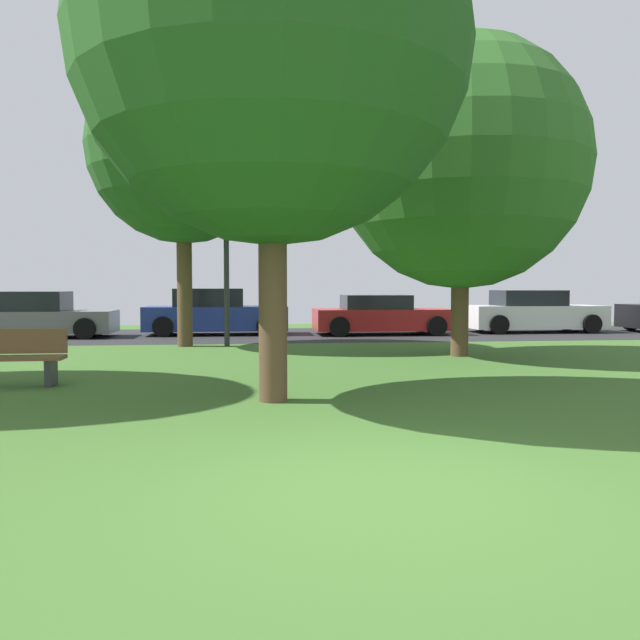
{
  "coord_description": "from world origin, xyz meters",
  "views": [
    {
      "loc": [
        -1.06,
        -5.02,
        1.58
      ],
      "look_at": [
        0.0,
        4.08,
        1.1
      ],
      "focal_mm": 36.54,
      "sensor_mm": 36.0,
      "label": 1
    }
  ],
  "objects_px": {
    "maple_tree_far": "(183,149)",
    "oak_tree_right": "(272,46)",
    "parked_car_white": "(533,313)",
    "oak_tree_left": "(461,164)",
    "parked_car_blue": "(215,314)",
    "parked_car_red": "(381,316)",
    "parked_car_grey": "(36,317)",
    "street_lamp_post": "(226,260)",
    "park_bench": "(12,357)"
  },
  "relations": [
    {
      "from": "parked_car_white",
      "to": "park_bench",
      "type": "xyz_separation_m",
      "value": [
        -13.45,
        -10.51,
        -0.2
      ]
    },
    {
      "from": "maple_tree_far",
      "to": "parked_car_red",
      "type": "bearing_deg",
      "value": 30.6
    },
    {
      "from": "parked_car_white",
      "to": "park_bench",
      "type": "bearing_deg",
      "value": -141.99
    },
    {
      "from": "street_lamp_post",
      "to": "maple_tree_far",
      "type": "bearing_deg",
      "value": 174.89
    },
    {
      "from": "oak_tree_left",
      "to": "parked_car_blue",
      "type": "bearing_deg",
      "value": 128.91
    },
    {
      "from": "oak_tree_left",
      "to": "park_bench",
      "type": "relative_size",
      "value": 4.43
    },
    {
      "from": "parked_car_red",
      "to": "parked_car_white",
      "type": "height_order",
      "value": "parked_car_white"
    },
    {
      "from": "parked_car_red",
      "to": "park_bench",
      "type": "xyz_separation_m",
      "value": [
        -8.07,
        -10.13,
        -0.14
      ]
    },
    {
      "from": "parked_car_grey",
      "to": "parked_car_red",
      "type": "xyz_separation_m",
      "value": [
        10.78,
        0.1,
        -0.04
      ]
    },
    {
      "from": "maple_tree_far",
      "to": "street_lamp_post",
      "type": "xyz_separation_m",
      "value": [
        1.09,
        -0.1,
        -2.87
      ]
    },
    {
      "from": "parked_car_grey",
      "to": "street_lamp_post",
      "type": "relative_size",
      "value": 1.02
    },
    {
      "from": "maple_tree_far",
      "to": "parked_car_grey",
      "type": "bearing_deg",
      "value": 144.41
    },
    {
      "from": "parked_car_white",
      "to": "park_bench",
      "type": "height_order",
      "value": "parked_car_white"
    },
    {
      "from": "oak_tree_left",
      "to": "oak_tree_right",
      "type": "height_order",
      "value": "oak_tree_right"
    },
    {
      "from": "parked_car_red",
      "to": "park_bench",
      "type": "distance_m",
      "value": 12.95
    },
    {
      "from": "maple_tree_far",
      "to": "parked_car_red",
      "type": "height_order",
      "value": "maple_tree_far"
    },
    {
      "from": "maple_tree_far",
      "to": "parked_car_grey",
      "type": "xyz_separation_m",
      "value": [
        -4.8,
        3.44,
        -4.48
      ]
    },
    {
      "from": "oak_tree_right",
      "to": "park_bench",
      "type": "relative_size",
      "value": 4.66
    },
    {
      "from": "parked_car_grey",
      "to": "park_bench",
      "type": "bearing_deg",
      "value": -74.9
    },
    {
      "from": "street_lamp_post",
      "to": "oak_tree_left",
      "type": "bearing_deg",
      "value": -29.81
    },
    {
      "from": "oak_tree_right",
      "to": "parked_car_blue",
      "type": "relative_size",
      "value": 1.64
    },
    {
      "from": "parked_car_grey",
      "to": "parked_car_blue",
      "type": "bearing_deg",
      "value": 6.42
    },
    {
      "from": "parked_car_white",
      "to": "street_lamp_post",
      "type": "height_order",
      "value": "street_lamp_post"
    },
    {
      "from": "park_bench",
      "to": "street_lamp_post",
      "type": "bearing_deg",
      "value": -116.11
    },
    {
      "from": "street_lamp_post",
      "to": "parked_car_red",
      "type": "bearing_deg",
      "value": 36.63
    },
    {
      "from": "parked_car_blue",
      "to": "park_bench",
      "type": "xyz_separation_m",
      "value": [
        -2.68,
        -10.64,
        -0.22
      ]
    },
    {
      "from": "oak_tree_left",
      "to": "parked_car_grey",
      "type": "bearing_deg",
      "value": 149.59
    },
    {
      "from": "oak_tree_right",
      "to": "parked_car_grey",
      "type": "distance_m",
      "value": 14.25
    },
    {
      "from": "parked_car_blue",
      "to": "park_bench",
      "type": "relative_size",
      "value": 2.85
    },
    {
      "from": "maple_tree_far",
      "to": "park_bench",
      "type": "relative_size",
      "value": 4.74
    },
    {
      "from": "oak_tree_right",
      "to": "parked_car_red",
      "type": "distance_m",
      "value": 13.3
    },
    {
      "from": "oak_tree_left",
      "to": "street_lamp_post",
      "type": "distance_m",
      "value": 6.43
    },
    {
      "from": "maple_tree_far",
      "to": "oak_tree_right",
      "type": "xyz_separation_m",
      "value": [
        1.94,
        -8.42,
        -0.33
      ]
    },
    {
      "from": "oak_tree_left",
      "to": "maple_tree_far",
      "type": "distance_m",
      "value": 7.15
    },
    {
      "from": "oak_tree_left",
      "to": "oak_tree_right",
      "type": "distance_m",
      "value": 6.93
    },
    {
      "from": "parked_car_red",
      "to": "oak_tree_left",
      "type": "bearing_deg",
      "value": -86.58
    },
    {
      "from": "oak_tree_right",
      "to": "maple_tree_far",
      "type": "bearing_deg",
      "value": 102.97
    },
    {
      "from": "parked_car_grey",
      "to": "parked_car_red",
      "type": "height_order",
      "value": "parked_car_grey"
    },
    {
      "from": "parked_car_grey",
      "to": "parked_car_white",
      "type": "relative_size",
      "value": 1.0
    },
    {
      "from": "parked_car_white",
      "to": "maple_tree_far",
      "type": "bearing_deg",
      "value": -160.97
    },
    {
      "from": "oak_tree_right",
      "to": "parked_car_red",
      "type": "bearing_deg",
      "value": 71.34
    },
    {
      "from": "parked_car_blue",
      "to": "parked_car_red",
      "type": "distance_m",
      "value": 5.41
    },
    {
      "from": "maple_tree_far",
      "to": "oak_tree_right",
      "type": "relative_size",
      "value": 1.02
    },
    {
      "from": "park_bench",
      "to": "parked_car_grey",
      "type": "bearing_deg",
      "value": -74.9
    },
    {
      "from": "maple_tree_far",
      "to": "street_lamp_post",
      "type": "height_order",
      "value": "maple_tree_far"
    },
    {
      "from": "parked_car_grey",
      "to": "maple_tree_far",
      "type": "bearing_deg",
      "value": -35.59
    },
    {
      "from": "parked_car_grey",
      "to": "oak_tree_left",
      "type": "bearing_deg",
      "value": -30.41
    },
    {
      "from": "oak_tree_left",
      "to": "parked_car_blue",
      "type": "xyz_separation_m",
      "value": [
        -5.79,
        7.17,
        -3.62
      ]
    },
    {
      "from": "parked_car_white",
      "to": "oak_tree_right",
      "type": "bearing_deg",
      "value": -127.36
    },
    {
      "from": "oak_tree_right",
      "to": "parked_car_white",
      "type": "height_order",
      "value": "oak_tree_right"
    }
  ]
}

